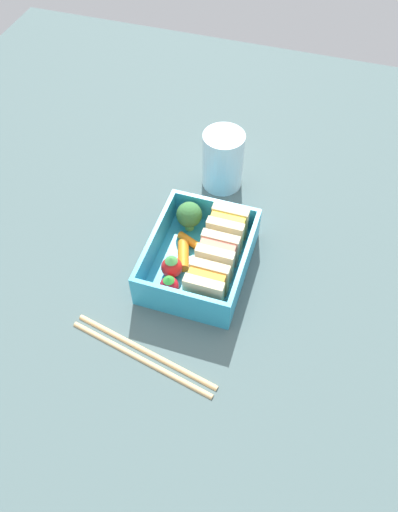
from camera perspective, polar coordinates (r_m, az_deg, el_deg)
The scene contains 13 objects.
ground_plane at distance 71.12cm, azimuth 0.00°, elevation -1.81°, with size 120.00×120.00×2.00cm, color #475D5E.
bento_tray at distance 69.82cm, azimuth 0.00°, elevation -1.05°, with size 16.80×13.26×1.20cm, color #2FA2CA.
bento_rim at distance 67.61cm, azimuth 0.00°, elevation 0.35°, with size 16.80×13.26×4.37cm.
sandwich_left at distance 69.91cm, azimuth 3.25°, elevation 3.15°, with size 4.03×5.16×5.22cm.
sandwich_center_left at distance 66.84cm, azimuth 2.11°, elevation 0.05°, with size 4.03×5.16×5.22cm.
sandwich_center at distance 64.01cm, azimuth 0.86°, elevation -3.33°, with size 4.03×5.16×5.22cm.
broccoli_floret at distance 71.24cm, azimuth -1.13°, elevation 4.69°, with size 3.71×3.71×4.75cm.
carrot_stick_left at distance 70.97cm, azimuth -1.03°, elevation 1.69°, with size 1.13×1.13×3.91cm, color orange.
carrot_stick_far_left at distance 69.18cm, azimuth -1.80°, elevation 0.11°, with size 1.57×1.57×4.65cm, color orange.
strawberry_far_left at distance 67.06cm, azimuth -3.14°, elevation -1.24°, with size 2.90×2.90×3.50cm.
strawberry_left at distance 65.55cm, azimuth -3.43°, elevation -3.37°, with size 2.55×2.55×3.15cm.
chopstick_pair at distance 63.36cm, azimuth -6.43°, elevation -11.06°, with size 5.98×20.23×0.70cm.
drinking_glass at distance 78.41cm, azimuth 2.75°, elevation 10.89°, with size 6.37×6.37×9.53cm, color silver.
Camera 1 is at (39.56, 12.43, 56.78)cm, focal length 35.00 mm.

